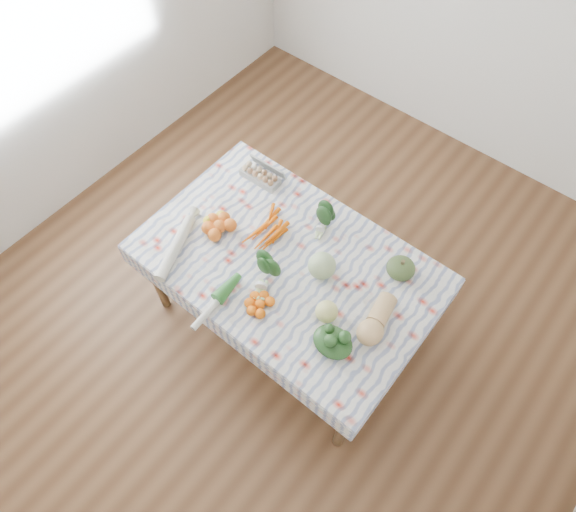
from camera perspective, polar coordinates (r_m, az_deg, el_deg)
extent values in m
plane|color=#53321C|center=(3.55, 0.00, -7.07)|extent=(4.50, 4.50, 0.00)
cube|color=brown|center=(2.91, 0.00, -0.95)|extent=(1.60, 1.00, 0.04)
cylinder|color=brown|center=(3.40, -14.51, -2.41)|extent=(0.06, 0.06, 0.71)
cylinder|color=brown|center=(2.96, 6.08, -18.33)|extent=(0.06, 0.06, 0.71)
cylinder|color=brown|center=(3.69, -4.66, 6.77)|extent=(0.06, 0.06, 0.71)
cylinder|color=brown|center=(3.29, 15.09, -6.15)|extent=(0.06, 0.06, 0.71)
cube|color=silver|center=(2.89, 0.00, -0.68)|extent=(1.66, 1.06, 0.01)
cube|color=#A0A09B|center=(3.22, -3.13, 8.87)|extent=(0.26, 0.11, 0.07)
cube|color=#EA5D03|center=(2.97, -2.11, 2.88)|extent=(0.27, 0.25, 0.04)
ellipsoid|color=#1B3D18|center=(2.97, 3.83, 3.99)|extent=(0.19, 0.18, 0.13)
ellipsoid|color=#3F5327|center=(2.87, 12.42, -1.33)|extent=(0.18, 0.18, 0.10)
sphere|color=#9FB87D|center=(2.78, 3.79, -1.08)|extent=(0.19, 0.19, 0.15)
ellipsoid|color=tan|center=(2.68, 9.85, -6.93)|extent=(0.18, 0.31, 0.14)
cube|color=orange|center=(2.99, -7.65, 3.30)|extent=(0.30, 0.30, 0.08)
ellipsoid|color=#1B4218|center=(2.77, -2.78, -2.14)|extent=(0.23, 0.23, 0.13)
cube|color=orange|center=(2.72, -3.16, -5.33)|extent=(0.20, 0.20, 0.06)
sphere|color=#DBD878|center=(2.67, 4.32, -6.18)|extent=(0.15, 0.15, 0.12)
ellipsoid|color=#193716|center=(2.62, 4.99, -9.49)|extent=(0.26, 0.24, 0.09)
cylinder|color=beige|center=(2.96, -12.37, 0.94)|extent=(0.23, 0.44, 0.06)
cylinder|color=beige|center=(2.76, -7.99, -5.16)|extent=(0.06, 0.37, 0.04)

